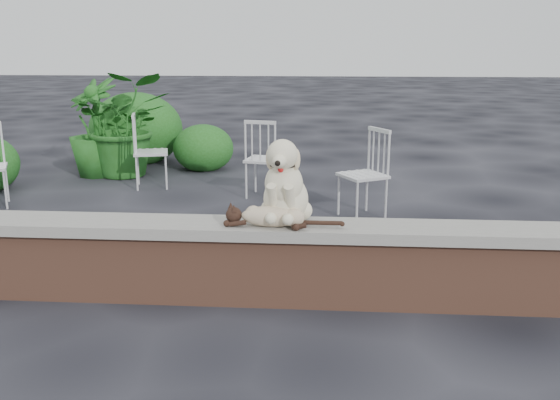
# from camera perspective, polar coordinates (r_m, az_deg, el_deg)

# --- Properties ---
(ground) EXTENTS (60.00, 60.00, 0.00)m
(ground) POSITION_cam_1_polar(r_m,az_deg,el_deg) (4.60, -7.29, -8.96)
(ground) COLOR black
(ground) RESTS_ON ground
(brick_wall) EXTENTS (6.00, 0.30, 0.50)m
(brick_wall) POSITION_cam_1_polar(r_m,az_deg,el_deg) (4.51, -7.39, -6.04)
(brick_wall) COLOR brown
(brick_wall) RESTS_ON ground
(capstone) EXTENTS (6.20, 0.40, 0.08)m
(capstone) POSITION_cam_1_polar(r_m,az_deg,el_deg) (4.42, -7.52, -2.52)
(capstone) COLOR slate
(capstone) RESTS_ON brick_wall
(dog) EXTENTS (0.46, 0.57, 0.62)m
(dog) POSITION_cam_1_polar(r_m,az_deg,el_deg) (4.32, 0.54, 2.00)
(dog) COLOR beige
(dog) RESTS_ON capstone
(cat) EXTENTS (0.99, 0.35, 0.17)m
(cat) POSITION_cam_1_polar(r_m,az_deg,el_deg) (4.24, -0.68, -1.39)
(cat) COLOR tan
(cat) RESTS_ON capstone
(chair_d) EXTENTS (0.77, 0.77, 0.94)m
(chair_d) POSITION_cam_1_polar(r_m,az_deg,el_deg) (6.55, 7.66, 2.42)
(chair_d) COLOR silver
(chair_d) RESTS_ON ground
(chair_c) EXTENTS (0.66, 0.66, 0.94)m
(chair_c) POSITION_cam_1_polar(r_m,az_deg,el_deg) (7.38, -1.39, 3.90)
(chair_c) COLOR silver
(chair_c) RESTS_ON ground
(chair_e) EXTENTS (0.68, 0.68, 0.94)m
(chair_e) POSITION_cam_1_polar(r_m,az_deg,el_deg) (8.04, -11.86, 4.46)
(chair_e) COLOR silver
(chair_e) RESTS_ON ground
(potted_plant_a) EXTENTS (1.50, 1.37, 1.44)m
(potted_plant_a) POSITION_cam_1_polar(r_m,az_deg,el_deg) (8.79, -14.11, 6.81)
(potted_plant_a) COLOR #1D5017
(potted_plant_a) RESTS_ON ground
(potted_plant_b) EXTENTS (1.05, 1.05, 1.35)m
(potted_plant_b) POSITION_cam_1_polar(r_m,az_deg,el_deg) (8.91, -16.72, 6.44)
(potted_plant_b) COLOR #1D5017
(potted_plant_b) RESTS_ON ground
(shrubbery) EXTENTS (3.43, 3.14, 1.13)m
(shrubbery) POSITION_cam_1_polar(r_m,az_deg,el_deg) (9.41, -14.52, 5.57)
(shrubbery) COLOR #1D5017
(shrubbery) RESTS_ON ground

